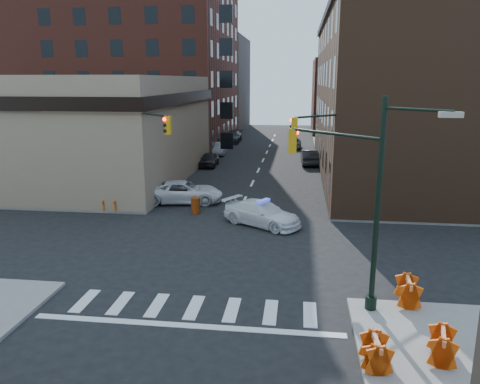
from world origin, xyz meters
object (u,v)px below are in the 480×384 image
(pickup, at_px, (184,192))
(barricade_se_a, at_px, (408,291))
(parked_car_wnear, at_px, (209,160))
(parked_car_enear, at_px, (309,157))
(police_car, at_px, (262,214))
(barrel_road, at_px, (240,215))
(pedestrian_b, at_px, (100,191))
(barrel_bank, at_px, (196,205))
(parked_car_wfar, at_px, (219,148))
(barricade_nw_a, at_px, (150,196))
(pedestrian_a, at_px, (110,185))

(pickup, relative_size, barricade_se_a, 4.15)
(parked_car_wnear, bearing_deg, parked_car_enear, 11.65)
(police_car, bearing_deg, barrel_road, 109.20)
(parked_car_enear, height_order, pedestrian_b, pedestrian_b)
(police_car, height_order, parked_car_wnear, police_car)
(pedestrian_b, xyz_separation_m, barrel_bank, (7.19, -1.21, -0.48))
(police_car, xyz_separation_m, barricade_se_a, (6.51, -9.93, -0.07))
(parked_car_wfar, distance_m, pedestrian_b, 24.46)
(barricade_se_a, bearing_deg, pickup, 45.30)
(police_car, distance_m, barricade_se_a, 11.87)
(pedestrian_b, bearing_deg, barricade_nw_a, -23.10)
(barrel_bank, bearing_deg, barricade_nw_a, 154.80)
(parked_car_wnear, bearing_deg, pedestrian_b, -107.74)
(parked_car_wfar, relative_size, barricade_se_a, 3.20)
(pickup, height_order, barrel_road, pickup)
(pedestrian_b, relative_size, barricade_nw_a, 1.26)
(parked_car_wnear, relative_size, pedestrian_b, 2.38)
(police_car, xyz_separation_m, parked_car_enear, (3.26, 21.71, 0.05))
(police_car, xyz_separation_m, barricade_nw_a, (-8.28, 3.77, -0.07))
(parked_car_wfar, xyz_separation_m, parked_car_enear, (10.54, -5.58, 0.06))
(police_car, bearing_deg, parked_car_enear, 22.60)
(barricade_se_a, bearing_deg, parked_car_enear, 10.46)
(pedestrian_b, bearing_deg, police_car, -46.96)
(police_car, distance_m, pedestrian_b, 12.23)
(parked_car_wfar, relative_size, parked_car_enear, 0.92)
(parked_car_wfar, distance_m, barrel_bank, 25.39)
(pedestrian_b, bearing_deg, barrel_bank, -41.09)
(barrel_road, distance_m, barrel_bank, 3.67)
(parked_car_wnear, bearing_deg, barrel_bank, -83.29)
(parked_car_enear, xyz_separation_m, pedestrian_b, (-15.05, -18.46, 0.24))
(parked_car_wfar, xyz_separation_m, barricade_se_a, (13.78, -37.22, -0.06))
(pedestrian_a, height_order, barrel_bank, pedestrian_a)
(parked_car_wnear, bearing_deg, pedestrian_a, -108.71)
(pedestrian_b, height_order, barrel_bank, pedestrian_b)
(pickup, height_order, parked_car_wnear, pickup)
(pedestrian_a, bearing_deg, pickup, -1.11)
(barricade_nw_a, bearing_deg, police_car, -35.98)
(pedestrian_a, xyz_separation_m, barrel_road, (10.25, -4.42, -0.64))
(parked_car_wfar, bearing_deg, pedestrian_b, -103.60)
(parked_car_wnear, xyz_separation_m, pedestrian_a, (-4.60, -14.64, 0.41))
(pickup, bearing_deg, parked_car_enear, -36.69)
(pickup, xyz_separation_m, barricade_nw_a, (-2.20, -0.93, -0.12))
(parked_car_wnear, distance_m, pedestrian_a, 15.35)
(barricade_se_a, bearing_deg, barricade_nw_a, 51.79)
(barrel_bank, bearing_deg, pedestrian_a, 159.19)
(pedestrian_b, distance_m, barricade_nw_a, 3.57)
(barrel_road, distance_m, barricade_nw_a, 7.74)
(barricade_nw_a, bearing_deg, barricade_se_a, -54.29)
(barricade_nw_a, bearing_deg, pedestrian_a, 152.85)
(police_car, distance_m, parked_car_wfar, 28.25)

